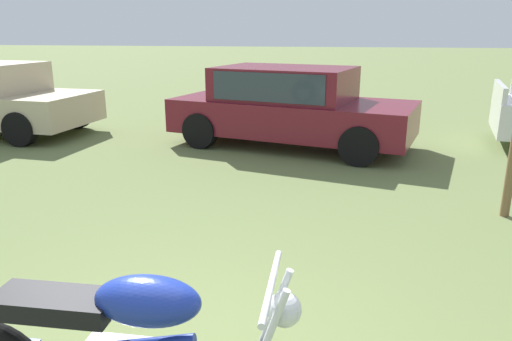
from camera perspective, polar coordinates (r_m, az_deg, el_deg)
car_burgundy at (r=8.86m, az=3.91°, el=8.02°), size 4.60×2.83×1.43m
fence_post_wooden at (r=6.15m, az=27.91°, el=0.00°), size 0.10×0.10×1.09m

